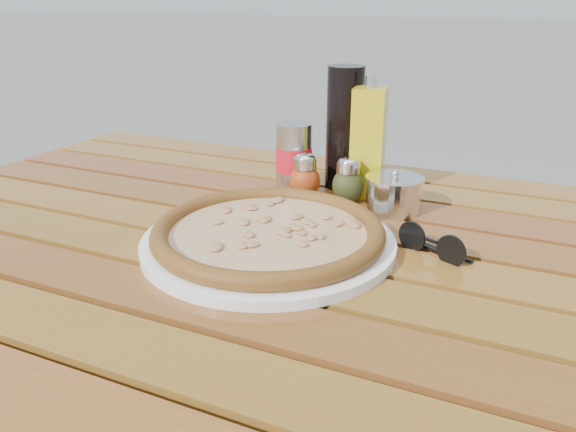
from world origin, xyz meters
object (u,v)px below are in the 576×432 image
at_px(olive_oil_cruet, 368,142).
at_px(parmesan_tin, 394,194).
at_px(oregano_shaker, 348,181).
at_px(soda_can, 294,157).
at_px(dark_bottle, 344,128).
at_px(pizza, 268,232).
at_px(sunglasses, 432,244).
at_px(pepper_shaker, 305,177).
at_px(plate, 268,242).
at_px(table, 283,285).

height_order(olive_oil_cruet, parmesan_tin, olive_oil_cruet).
distance_m(oregano_shaker, soda_can, 0.12).
xyz_separation_m(dark_bottle, olive_oil_cruet, (0.05, -0.03, -0.01)).
relative_size(pizza, olive_oil_cruet, 2.09).
relative_size(oregano_shaker, dark_bottle, 0.37).
bearing_deg(dark_bottle, oregano_shaker, -64.87).
bearing_deg(soda_can, sunglasses, -32.96).
height_order(pepper_shaker, soda_can, soda_can).
xyz_separation_m(pizza, soda_can, (-0.08, 0.26, 0.04)).
xyz_separation_m(plate, oregano_shaker, (0.04, 0.22, 0.03)).
bearing_deg(dark_bottle, soda_can, -151.89).
height_order(plate, soda_can, soda_can).
bearing_deg(oregano_shaker, olive_oil_cruet, 71.05).
height_order(pizza, olive_oil_cruet, olive_oil_cruet).
bearing_deg(soda_can, table, -69.97).
xyz_separation_m(oregano_shaker, dark_bottle, (-0.04, 0.08, 0.07)).
bearing_deg(dark_bottle, pizza, -90.98).
relative_size(plate, pepper_shaker, 4.39).
bearing_deg(parmesan_tin, sunglasses, -57.39).
xyz_separation_m(plate, sunglasses, (0.22, 0.07, 0.01)).
xyz_separation_m(dark_bottle, parmesan_tin, (0.12, -0.09, -0.08)).
bearing_deg(table, pepper_shaker, 102.92).
relative_size(dark_bottle, sunglasses, 2.03).
relative_size(plate, soda_can, 3.00).
distance_m(dark_bottle, parmesan_tin, 0.17).
bearing_deg(plate, sunglasses, 17.65).
xyz_separation_m(parmesan_tin, sunglasses, (0.09, -0.14, -0.01)).
distance_m(pizza, parmesan_tin, 0.25).
height_order(dark_bottle, sunglasses, dark_bottle).
relative_size(oregano_shaker, soda_can, 0.68).
height_order(pizza, parmesan_tin, parmesan_tin).
distance_m(pepper_shaker, soda_can, 0.06).
xyz_separation_m(pizza, oregano_shaker, (0.04, 0.22, 0.02)).
distance_m(pepper_shaker, parmesan_tin, 0.16).
xyz_separation_m(plate, pizza, (-0.00, -0.00, 0.02)).
bearing_deg(oregano_shaker, sunglasses, -41.39).
distance_m(plate, olive_oil_cruet, 0.29).
bearing_deg(pizza, sunglasses, 17.65).
distance_m(parmesan_tin, sunglasses, 0.17).
relative_size(plate, sunglasses, 3.31).
bearing_deg(parmesan_tin, olive_oil_cruet, 137.36).
bearing_deg(soda_can, plate, -73.72).
relative_size(table, pizza, 3.19).
bearing_deg(parmesan_tin, pizza, -120.39).
height_order(dark_bottle, olive_oil_cruet, dark_bottle).
distance_m(oregano_shaker, dark_bottle, 0.11).
bearing_deg(table, oregano_shaker, 79.87).
bearing_deg(pepper_shaker, table, -77.08).
bearing_deg(oregano_shaker, parmesan_tin, -7.03).
relative_size(pizza, soda_can, 3.66).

